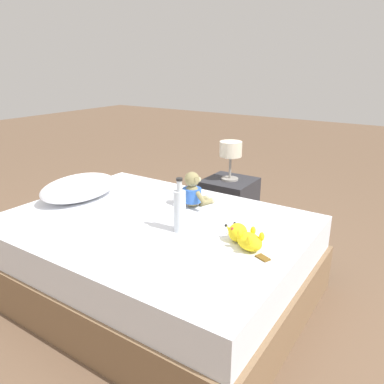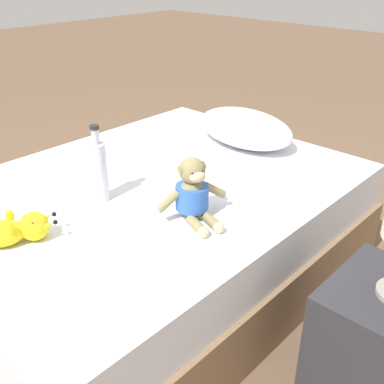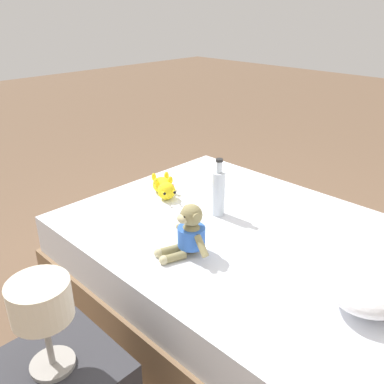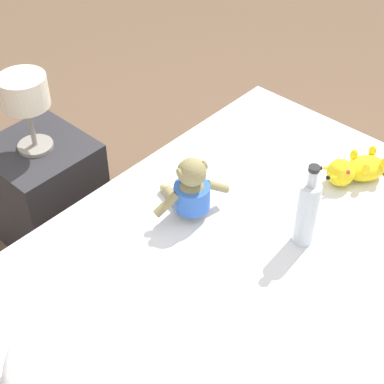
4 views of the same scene
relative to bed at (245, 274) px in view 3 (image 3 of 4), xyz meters
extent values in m
plane|color=brown|center=(0.00, 0.00, -0.24)|extent=(16.00, 16.00, 0.00)
cube|color=#846647|center=(0.00, 0.00, -0.10)|extent=(1.35, 1.81, 0.29)
cube|color=white|center=(0.00, 0.00, 0.15)|extent=(1.31, 1.75, 0.21)
ellipsoid|color=#8E8456|center=(0.32, -0.07, 0.33)|extent=(0.13, 0.14, 0.15)
cylinder|color=blue|center=(0.32, -0.07, 0.33)|extent=(0.16, 0.16, 0.09)
sphere|color=#8E8456|center=(0.32, -0.07, 0.44)|extent=(0.10, 0.10, 0.10)
ellipsoid|color=#C1B789|center=(0.35, -0.08, 0.43)|extent=(0.07, 0.07, 0.04)
sphere|color=black|center=(0.36, -0.07, 0.45)|extent=(0.01, 0.01, 0.01)
sphere|color=black|center=(0.35, -0.10, 0.45)|extent=(0.01, 0.01, 0.01)
cylinder|color=#8E8456|center=(0.33, -0.03, 0.45)|extent=(0.03, 0.02, 0.03)
cylinder|color=#8E8456|center=(0.30, -0.11, 0.45)|extent=(0.03, 0.02, 0.03)
cylinder|color=#8E8456|center=(0.35, 0.02, 0.34)|extent=(0.06, 0.10, 0.08)
cylinder|color=#8E8456|center=(0.28, -0.16, 0.34)|extent=(0.06, 0.10, 0.08)
cylinder|color=#8E8456|center=(0.42, -0.07, 0.27)|extent=(0.11, 0.07, 0.04)
cylinder|color=#8E8456|center=(0.40, -0.13, 0.27)|extent=(0.11, 0.07, 0.04)
sphere|color=#C1B789|center=(0.46, -0.09, 0.27)|extent=(0.04, 0.04, 0.04)
sphere|color=#C1B789|center=(0.44, -0.15, 0.27)|extent=(0.04, 0.04, 0.04)
ellipsoid|color=yellow|center=(-0.02, -0.64, 0.29)|extent=(0.17, 0.18, 0.08)
sphere|color=yellow|center=(0.03, -0.55, 0.30)|extent=(0.10, 0.10, 0.10)
cone|color=yellow|center=(0.03, -0.50, 0.31)|extent=(0.06, 0.07, 0.05)
sphere|color=black|center=(0.04, -0.47, 0.32)|extent=(0.02, 0.02, 0.02)
cone|color=yellow|center=(0.08, -0.52, 0.31)|extent=(0.06, 0.07, 0.05)
sphere|color=black|center=(0.09, -0.50, 0.32)|extent=(0.02, 0.02, 0.02)
sphere|color=red|center=(0.00, -0.53, 0.33)|extent=(0.02, 0.02, 0.02)
sphere|color=red|center=(0.06, -0.56, 0.33)|extent=(0.02, 0.02, 0.02)
ellipsoid|color=yellow|center=(-0.04, -0.59, 0.33)|extent=(0.04, 0.04, 0.05)
ellipsoid|color=yellow|center=(0.03, -0.63, 0.33)|extent=(0.04, 0.04, 0.05)
ellipsoid|color=yellow|center=(-0.07, -0.66, 0.33)|extent=(0.04, 0.04, 0.05)
ellipsoid|color=yellow|center=(-0.01, -0.70, 0.33)|extent=(0.04, 0.04, 0.05)
cube|color=brown|center=(-0.07, -0.73, 0.25)|extent=(0.06, 0.08, 0.01)
cylinder|color=silver|center=(-0.03, -0.22, 0.37)|extent=(0.07, 0.07, 0.24)
cylinder|color=silver|center=(-0.03, -0.22, 0.52)|extent=(0.03, 0.03, 0.06)
cylinder|color=black|center=(-0.03, -0.22, 0.55)|extent=(0.04, 0.04, 0.01)
cylinder|color=gray|center=(1.05, 0.04, 0.23)|extent=(0.14, 0.14, 0.02)
cylinder|color=gray|center=(1.05, 0.04, 0.33)|extent=(0.02, 0.02, 0.18)
cylinder|color=beige|center=(1.05, 0.04, 0.48)|extent=(0.18, 0.18, 0.12)
camera|label=1|loc=(-1.59, -1.34, 1.14)|focal=35.18mm
camera|label=2|loc=(1.33, -1.15, 1.12)|focal=43.09mm
camera|label=3|loc=(1.40, 1.00, 1.26)|focal=38.08mm
camera|label=4|loc=(-0.70, 1.04, 1.69)|focal=56.73mm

